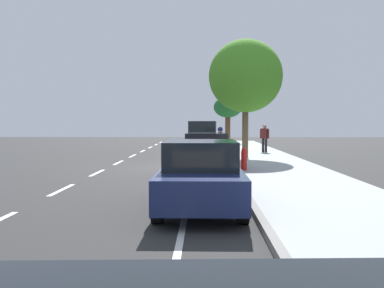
{
  "coord_description": "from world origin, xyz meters",
  "views": [
    {
      "loc": [
        1.12,
        -18.3,
        1.93
      ],
      "look_at": [
        0.6,
        2.31,
        0.9
      ],
      "focal_mm": 41.21,
      "sensor_mm": 36.0,
      "label": 1
    }
  ],
  "objects_px": {
    "parked_sedan_dark_blue_second": "(201,176)",
    "street_tree_far_end": "(228,108)",
    "pedestrian_on_phone": "(265,136)",
    "fire_hydrant": "(244,159)",
    "parked_suv_silver_far": "(203,136)",
    "bicycle_at_curb": "(216,153)",
    "street_tree_mid_block": "(246,76)",
    "cyclist_with_backpack": "(221,141)",
    "parked_sedan_red_mid": "(206,153)",
    "parked_suv_white_farthest": "(204,133)"
  },
  "relations": [
    {
      "from": "pedestrian_on_phone",
      "to": "bicycle_at_curb",
      "type": "bearing_deg",
      "value": -123.86
    },
    {
      "from": "parked_sedan_dark_blue_second",
      "to": "fire_hydrant",
      "type": "relative_size",
      "value": 5.25
    },
    {
      "from": "parked_sedan_red_mid",
      "to": "pedestrian_on_phone",
      "type": "xyz_separation_m",
      "value": [
        3.54,
        9.42,
        0.32
      ]
    },
    {
      "from": "pedestrian_on_phone",
      "to": "parked_suv_white_farthest",
      "type": "bearing_deg",
      "value": 110.44
    },
    {
      "from": "bicycle_at_curb",
      "to": "street_tree_mid_block",
      "type": "bearing_deg",
      "value": 27.63
    },
    {
      "from": "fire_hydrant",
      "to": "bicycle_at_curb",
      "type": "bearing_deg",
      "value": 99.48
    },
    {
      "from": "parked_sedan_dark_blue_second",
      "to": "street_tree_far_end",
      "type": "relative_size",
      "value": 1.09
    },
    {
      "from": "parked_suv_white_farthest",
      "to": "pedestrian_on_phone",
      "type": "height_order",
      "value": "parked_suv_white_farthest"
    },
    {
      "from": "parked_sedan_red_mid",
      "to": "bicycle_at_curb",
      "type": "relative_size",
      "value": 3.21
    },
    {
      "from": "parked_sedan_dark_blue_second",
      "to": "street_tree_far_end",
      "type": "xyz_separation_m",
      "value": [
        2.2,
        28.76,
        2.42
      ]
    },
    {
      "from": "parked_sedan_red_mid",
      "to": "parked_suv_silver_far",
      "type": "distance_m",
      "value": 11.13
    },
    {
      "from": "parked_suv_silver_far",
      "to": "parked_suv_white_farthest",
      "type": "height_order",
      "value": "same"
    },
    {
      "from": "street_tree_far_end",
      "to": "bicycle_at_curb",
      "type": "bearing_deg",
      "value": -95.2
    },
    {
      "from": "parked_suv_silver_far",
      "to": "street_tree_mid_block",
      "type": "relative_size",
      "value": 0.8
    },
    {
      "from": "parked_suv_silver_far",
      "to": "parked_suv_white_farthest",
      "type": "bearing_deg",
      "value": 89.2
    },
    {
      "from": "parked_sedan_dark_blue_second",
      "to": "street_tree_far_end",
      "type": "distance_m",
      "value": 28.94
    },
    {
      "from": "parked_sedan_dark_blue_second",
      "to": "bicycle_at_curb",
      "type": "height_order",
      "value": "parked_sedan_dark_blue_second"
    },
    {
      "from": "parked_sedan_red_mid",
      "to": "pedestrian_on_phone",
      "type": "height_order",
      "value": "pedestrian_on_phone"
    },
    {
      "from": "parked_sedan_red_mid",
      "to": "street_tree_far_end",
      "type": "height_order",
      "value": "street_tree_far_end"
    },
    {
      "from": "street_tree_mid_block",
      "to": "street_tree_far_end",
      "type": "relative_size",
      "value": 1.48
    },
    {
      "from": "bicycle_at_curb",
      "to": "cyclist_with_backpack",
      "type": "height_order",
      "value": "cyclist_with_backpack"
    },
    {
      "from": "street_tree_mid_block",
      "to": "parked_sedan_dark_blue_second",
      "type": "bearing_deg",
      "value": -99.72
    },
    {
      "from": "street_tree_far_end",
      "to": "pedestrian_on_phone",
      "type": "height_order",
      "value": "street_tree_far_end"
    },
    {
      "from": "parked_suv_white_farthest",
      "to": "bicycle_at_curb",
      "type": "distance_m",
      "value": 14.04
    },
    {
      "from": "parked_suv_silver_far",
      "to": "street_tree_far_end",
      "type": "xyz_separation_m",
      "value": [
        2.15,
        10.49,
        2.14
      ]
    },
    {
      "from": "parked_sedan_dark_blue_second",
      "to": "street_tree_mid_block",
      "type": "relative_size",
      "value": 0.74
    },
    {
      "from": "fire_hydrant",
      "to": "cyclist_with_backpack",
      "type": "bearing_deg",
      "value": 97.92
    },
    {
      "from": "parked_suv_silver_far",
      "to": "parked_sedan_dark_blue_second",
      "type": "bearing_deg",
      "value": -90.16
    },
    {
      "from": "parked_sedan_dark_blue_second",
      "to": "parked_suv_silver_far",
      "type": "bearing_deg",
      "value": 89.84
    },
    {
      "from": "pedestrian_on_phone",
      "to": "cyclist_with_backpack",
      "type": "bearing_deg",
      "value": -119.44
    },
    {
      "from": "fire_hydrant",
      "to": "street_tree_mid_block",
      "type": "bearing_deg",
      "value": 84.22
    },
    {
      "from": "parked_sedan_dark_blue_second",
      "to": "street_tree_mid_block",
      "type": "distance_m",
      "value": 13.5
    },
    {
      "from": "parked_sedan_dark_blue_second",
      "to": "parked_suv_silver_far",
      "type": "distance_m",
      "value": 18.27
    },
    {
      "from": "bicycle_at_curb",
      "to": "street_tree_far_end",
      "type": "height_order",
      "value": "street_tree_far_end"
    },
    {
      "from": "parked_sedan_dark_blue_second",
      "to": "cyclist_with_backpack",
      "type": "distance_m",
      "value": 11.63
    },
    {
      "from": "street_tree_far_end",
      "to": "pedestrian_on_phone",
      "type": "distance_m",
      "value": 12.46
    },
    {
      "from": "parked_sedan_red_mid",
      "to": "street_tree_mid_block",
      "type": "xyz_separation_m",
      "value": [
        2.03,
        5.71,
        3.5
      ]
    },
    {
      "from": "bicycle_at_curb",
      "to": "pedestrian_on_phone",
      "type": "bearing_deg",
      "value": 56.14
    },
    {
      "from": "fire_hydrant",
      "to": "parked_suv_white_farthest",
      "type": "bearing_deg",
      "value": 94.18
    },
    {
      "from": "bicycle_at_curb",
      "to": "cyclist_with_backpack",
      "type": "relative_size",
      "value": 0.81
    },
    {
      "from": "parked_suv_silver_far",
      "to": "pedestrian_on_phone",
      "type": "relative_size",
      "value": 2.9
    },
    {
      "from": "cyclist_with_backpack",
      "to": "parked_sedan_red_mid",
      "type": "bearing_deg",
      "value": -99.3
    },
    {
      "from": "cyclist_with_backpack",
      "to": "pedestrian_on_phone",
      "type": "relative_size",
      "value": 1.03
    },
    {
      "from": "parked_suv_white_farthest",
      "to": "street_tree_mid_block",
      "type": "distance_m",
      "value": 13.76
    },
    {
      "from": "parked_suv_silver_far",
      "to": "cyclist_with_backpack",
      "type": "height_order",
      "value": "parked_suv_silver_far"
    },
    {
      "from": "street_tree_mid_block",
      "to": "fire_hydrant",
      "type": "bearing_deg",
      "value": -95.78
    },
    {
      "from": "cyclist_with_backpack",
      "to": "fire_hydrant",
      "type": "xyz_separation_m",
      "value": [
        0.68,
        -4.9,
        -0.46
      ]
    },
    {
      "from": "pedestrian_on_phone",
      "to": "fire_hydrant",
      "type": "xyz_separation_m",
      "value": [
        -2.13,
        -9.87,
        -0.5
      ]
    },
    {
      "from": "parked_suv_silver_far",
      "to": "bicycle_at_curb",
      "type": "height_order",
      "value": "parked_suv_silver_far"
    },
    {
      "from": "parked_suv_silver_far",
      "to": "pedestrian_on_phone",
      "type": "bearing_deg",
      "value": -25.04
    }
  ]
}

